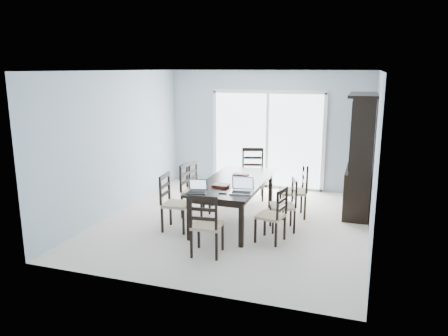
{
  "coord_description": "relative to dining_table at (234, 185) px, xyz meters",
  "views": [
    {
      "loc": [
        2.13,
        -6.93,
        2.64
      ],
      "look_at": [
        -0.19,
        0.0,
        0.96
      ],
      "focal_mm": 35.0,
      "sensor_mm": 36.0,
      "label": 1
    }
  ],
  "objects": [
    {
      "name": "back_wall",
      "position": [
        0.0,
        2.5,
        0.63
      ],
      "size": [
        4.5,
        0.02,
        2.6
      ],
      "primitive_type": "cube",
      "color": "#A4B6C4",
      "rests_on": "floor"
    },
    {
      "name": "ceiling",
      "position": [
        0.0,
        0.0,
        1.93
      ],
      "size": [
        5.0,
        5.0,
        0.0
      ],
      "primitive_type": "plane",
      "rotation": [
        3.14,
        0.0,
        0.0
      ],
      "color": "white",
      "rests_on": "back_wall"
    },
    {
      "name": "railing",
      "position": [
        0.0,
        4.5,
        -0.12
      ],
      "size": [
        4.5,
        0.06,
        1.1
      ],
      "primitive_type": "cube",
      "color": "#99999E",
      "rests_on": "balcony"
    },
    {
      "name": "chair_left_mid",
      "position": [
        -0.85,
        0.1,
        -0.08
      ],
      "size": [
        0.45,
        0.43,
        1.12
      ],
      "rotation": [
        0.0,
        0.0,
        -1.61
      ],
      "color": "black",
      "rests_on": "floor"
    },
    {
      "name": "chair_right_near",
      "position": [
        0.87,
        -0.66,
        -0.14
      ],
      "size": [
        0.46,
        0.45,
        1.01
      ],
      "rotation": [
        0.0,
        0.0,
        1.37
      ],
      "color": "black",
      "rests_on": "floor"
    },
    {
      "name": "wall_right",
      "position": [
        2.25,
        0.0,
        0.63
      ],
      "size": [
        0.02,
        5.0,
        2.6
      ],
      "primitive_type": "cube",
      "color": "#A4B6C4",
      "rests_on": "floor"
    },
    {
      "name": "chair_end_far",
      "position": [
        -0.1,
        1.6,
        -0.04
      ],
      "size": [
        0.55,
        0.56,
        1.19
      ],
      "rotation": [
        0.0,
        0.0,
        3.42
      ],
      "color": "black",
      "rests_on": "floor"
    },
    {
      "name": "book_stack",
      "position": [
        -0.1,
        -0.43,
        0.1
      ],
      "size": [
        0.29,
        0.24,
        0.04
      ],
      "rotation": [
        0.0,
        0.0,
        -0.28
      ],
      "color": "maroon",
      "rests_on": "dining_table"
    },
    {
      "name": "sliding_door",
      "position": [
        0.0,
        2.48,
        0.41
      ],
      "size": [
        2.52,
        0.05,
        2.18
      ],
      "color": "silver",
      "rests_on": "floor"
    },
    {
      "name": "cell_phone",
      "position": [
        0.06,
        -0.79,
        0.08
      ],
      "size": [
        0.13,
        0.08,
        0.01
      ],
      "primitive_type": "cube",
      "rotation": [
        0.0,
        0.0,
        0.17
      ],
      "color": "black",
      "rests_on": "dining_table"
    },
    {
      "name": "laptop_dark",
      "position": [
        -0.33,
        -0.9,
        0.13
      ],
      "size": [
        0.33,
        0.26,
        0.2
      ],
      "rotation": [
        0.0,
        0.0,
        0.22
      ],
      "color": "black",
      "rests_on": "dining_table"
    },
    {
      "name": "chair_left_near",
      "position": [
        -0.89,
        -0.65,
        -0.1
      ],
      "size": [
        0.45,
        0.43,
        1.09
      ],
      "rotation": [
        0.0,
        0.0,
        -1.51
      ],
      "color": "black",
      "rests_on": "floor"
    },
    {
      "name": "hot_tub",
      "position": [
        -0.81,
        3.56,
        -0.22
      ],
      "size": [
        2.09,
        1.96,
        0.91
      ],
      "rotation": [
        0.0,
        0.0,
        -0.26
      ],
      "color": "brown",
      "rests_on": "balcony"
    },
    {
      "name": "wall_left",
      "position": [
        -2.25,
        0.0,
        0.63
      ],
      "size": [
        0.02,
        5.0,
        2.6
      ],
      "primitive_type": "cube",
      "color": "#A4B6C4",
      "rests_on": "floor"
    },
    {
      "name": "china_hutch",
      "position": [
        2.02,
        1.25,
        0.4
      ],
      "size": [
        0.5,
        1.38,
        2.2
      ],
      "color": "black",
      "rests_on": "floor"
    },
    {
      "name": "balcony",
      "position": [
        0.0,
        3.5,
        -0.72
      ],
      "size": [
        4.5,
        2.0,
        0.1
      ],
      "primitive_type": "cube",
      "color": "gray",
      "rests_on": "ground"
    },
    {
      "name": "chair_right_far",
      "position": [
        1.0,
        0.67,
        -0.07
      ],
      "size": [
        0.55,
        0.54,
        1.14
      ],
      "rotation": [
        0.0,
        0.0,
        1.89
      ],
      "color": "black",
      "rests_on": "floor"
    },
    {
      "name": "dining_table",
      "position": [
        0.0,
        0.0,
        0.0
      ],
      "size": [
        1.0,
        2.2,
        0.75
      ],
      "color": "black",
      "rests_on": "floor"
    },
    {
      "name": "chair_end_near",
      "position": [
        0.04,
        -1.5,
        -0.1
      ],
      "size": [
        0.44,
        0.45,
        1.08
      ],
      "rotation": [
        0.0,
        0.0,
        0.09
      ],
      "color": "black",
      "rests_on": "floor"
    },
    {
      "name": "game_box",
      "position": [
        0.04,
        0.25,
        0.11
      ],
      "size": [
        0.28,
        0.15,
        0.07
      ],
      "primitive_type": "cube",
      "rotation": [
        0.0,
        0.0,
        0.04
      ],
      "color": "#4E0F14",
      "rests_on": "dining_table"
    },
    {
      "name": "laptop_silver",
      "position": [
        0.33,
        -0.69,
        0.13
      ],
      "size": [
        0.37,
        0.28,
        0.24
      ],
      "rotation": [
        0.0,
        0.0,
        0.13
      ],
      "color": "#B9B9BB",
      "rests_on": "dining_table"
    },
    {
      "name": "floor",
      "position": [
        0.0,
        0.0,
        -0.67
      ],
      "size": [
        5.0,
        5.0,
        0.0
      ],
      "primitive_type": "plane",
      "color": "#EEE5CC",
      "rests_on": "ground"
    },
    {
      "name": "chair_right_mid",
      "position": [
        0.95,
        -0.07,
        -0.13
      ],
      "size": [
        0.5,
        0.49,
        1.02
      ],
      "rotation": [
        0.0,
        0.0,
        1.91
      ],
      "color": "black",
      "rests_on": "floor"
    },
    {
      "name": "chair_left_far",
      "position": [
        -0.95,
        0.61,
        -0.14
      ],
      "size": [
        0.44,
        0.43,
        1.01
      ],
      "rotation": [
        0.0,
        0.0,
        -1.72
      ],
      "color": "black",
      "rests_on": "floor"
    }
  ]
}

